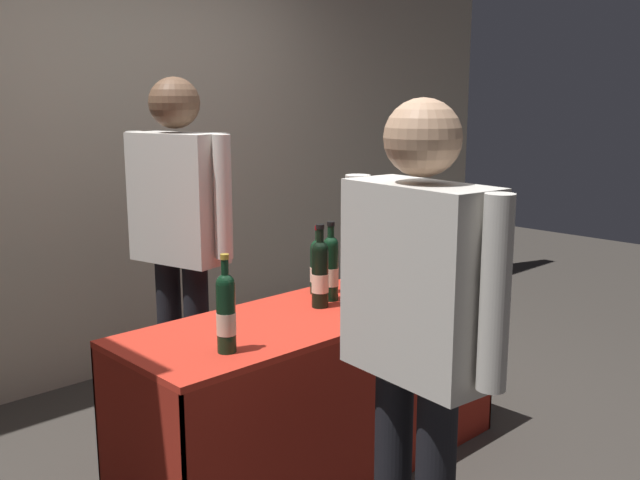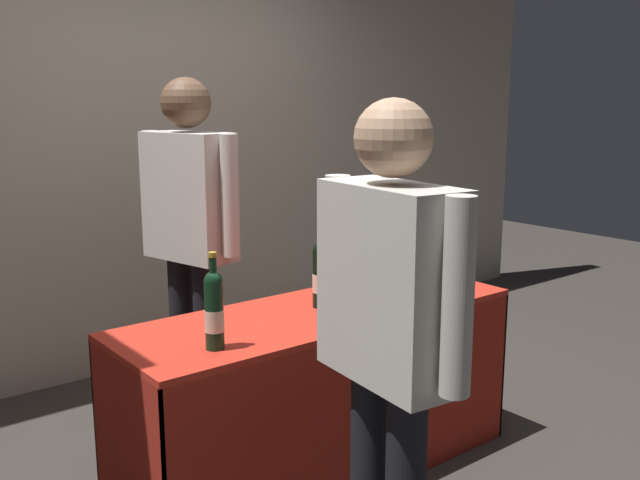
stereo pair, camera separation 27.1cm
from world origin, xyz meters
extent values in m
plane|color=#38332D|center=(0.00, 0.00, 0.00)|extent=(12.00, 12.00, 0.00)
cube|color=#B2A893|center=(0.00, 1.73, 1.55)|extent=(6.89, 0.12, 3.10)
cube|color=red|center=(0.00, 0.00, 0.73)|extent=(1.78, 0.60, 0.02)
cube|color=#A32519|center=(0.00, -0.29, 0.36)|extent=(1.78, 0.01, 0.71)
cube|color=#A32519|center=(0.00, 0.29, 0.36)|extent=(1.78, 0.01, 0.71)
cube|color=#A32519|center=(-0.88, 0.00, 0.36)|extent=(0.01, 0.60, 0.71)
cube|color=#A32519|center=(0.88, 0.00, 0.36)|extent=(0.01, 0.60, 0.71)
cylinder|color=black|center=(0.03, 0.03, 0.86)|extent=(0.07, 0.07, 0.25)
sphere|color=black|center=(0.03, 0.03, 0.99)|extent=(0.07, 0.07, 0.07)
cylinder|color=black|center=(0.03, 0.03, 1.03)|extent=(0.03, 0.03, 0.09)
cylinder|color=black|center=(0.03, 0.03, 1.09)|extent=(0.04, 0.04, 0.02)
cylinder|color=beige|center=(0.03, 0.03, 0.84)|extent=(0.07, 0.07, 0.08)
cylinder|color=black|center=(0.68, 0.07, 0.86)|extent=(0.07, 0.07, 0.24)
sphere|color=black|center=(0.68, 0.07, 0.98)|extent=(0.07, 0.07, 0.07)
cylinder|color=black|center=(0.68, 0.07, 1.02)|extent=(0.03, 0.03, 0.08)
cylinder|color=maroon|center=(0.68, 0.07, 1.07)|extent=(0.03, 0.03, 0.02)
cylinder|color=beige|center=(0.68, 0.07, 0.84)|extent=(0.07, 0.07, 0.08)
cylinder|color=black|center=(-0.59, -0.14, 0.86)|extent=(0.07, 0.07, 0.25)
sphere|color=black|center=(-0.59, -0.14, 0.99)|extent=(0.07, 0.07, 0.07)
cylinder|color=black|center=(-0.59, -0.14, 1.03)|extent=(0.03, 0.03, 0.09)
cylinder|color=#B7932D|center=(-0.59, -0.14, 1.08)|extent=(0.03, 0.03, 0.02)
cylinder|color=beige|center=(-0.59, -0.14, 0.84)|extent=(0.07, 0.07, 0.08)
cylinder|color=black|center=(0.17, 0.19, 0.85)|extent=(0.07, 0.07, 0.21)
sphere|color=black|center=(0.17, 0.19, 0.95)|extent=(0.07, 0.07, 0.07)
cylinder|color=black|center=(0.17, 0.19, 0.99)|extent=(0.03, 0.03, 0.08)
cylinder|color=maroon|center=(0.17, 0.19, 1.04)|extent=(0.03, 0.03, 0.02)
cylinder|color=beige|center=(0.17, 0.19, 0.83)|extent=(0.08, 0.08, 0.07)
cylinder|color=black|center=(0.13, 0.07, 0.87)|extent=(0.07, 0.07, 0.25)
sphere|color=black|center=(0.13, 0.07, 0.99)|extent=(0.07, 0.07, 0.07)
cylinder|color=black|center=(0.13, 0.07, 1.03)|extent=(0.03, 0.03, 0.08)
cylinder|color=black|center=(0.13, 0.07, 1.08)|extent=(0.03, 0.03, 0.02)
cylinder|color=beige|center=(0.13, 0.07, 0.84)|extent=(0.07, 0.07, 0.08)
cylinder|color=#38230F|center=(0.16, -0.13, 0.85)|extent=(0.07, 0.07, 0.22)
sphere|color=#38230F|center=(0.16, -0.13, 0.96)|extent=(0.07, 0.07, 0.07)
cylinder|color=#38230F|center=(0.16, -0.13, 1.00)|extent=(0.03, 0.03, 0.08)
cylinder|color=black|center=(0.16, -0.13, 1.05)|extent=(0.04, 0.04, 0.02)
cylinder|color=beige|center=(0.16, -0.13, 0.83)|extent=(0.08, 0.08, 0.07)
cylinder|color=black|center=(0.56, -0.01, 0.84)|extent=(0.07, 0.07, 0.21)
sphere|color=black|center=(0.56, -0.01, 0.95)|extent=(0.07, 0.07, 0.07)
cylinder|color=black|center=(0.56, -0.01, 0.98)|extent=(0.03, 0.03, 0.07)
cylinder|color=#B7932D|center=(0.56, -0.01, 1.02)|extent=(0.03, 0.03, 0.02)
cylinder|color=beige|center=(0.56, -0.01, 0.83)|extent=(0.07, 0.07, 0.07)
cylinder|color=silver|center=(0.70, -0.04, 0.74)|extent=(0.06, 0.06, 0.00)
cylinder|color=silver|center=(0.70, -0.04, 0.77)|extent=(0.01, 0.01, 0.06)
cone|color=silver|center=(0.70, -0.04, 0.83)|extent=(0.06, 0.06, 0.06)
cylinder|color=silver|center=(0.72, 0.17, 0.74)|extent=(0.06, 0.06, 0.00)
cylinder|color=silver|center=(0.72, 0.17, 0.77)|extent=(0.01, 0.01, 0.06)
cone|color=silver|center=(0.72, 0.17, 0.83)|extent=(0.06, 0.06, 0.06)
cylinder|color=#590C19|center=(0.72, 0.17, 0.81)|extent=(0.03, 0.03, 0.02)
cylinder|color=black|center=(-0.22, 0.84, 0.43)|extent=(0.12, 0.12, 0.85)
cylinder|color=black|center=(-0.18, 0.67, 0.43)|extent=(0.12, 0.12, 0.85)
cube|color=beige|center=(-0.20, 0.75, 1.16)|extent=(0.31, 0.50, 0.61)
sphere|color=brown|center=(-0.20, 0.75, 1.59)|extent=(0.23, 0.23, 0.23)
cylinder|color=beige|center=(-0.26, 1.02, 1.18)|extent=(0.08, 0.08, 0.56)
cylinder|color=beige|center=(-0.13, 0.49, 1.18)|extent=(0.08, 0.08, 0.56)
cube|color=beige|center=(-0.41, -0.84, 1.09)|extent=(0.26, 0.48, 0.57)
sphere|color=tan|center=(-0.41, -0.84, 1.51)|extent=(0.22, 0.22, 0.22)
cylinder|color=beige|center=(-0.44, -1.12, 1.12)|extent=(0.08, 0.08, 0.53)
cylinder|color=beige|center=(-0.38, -0.57, 1.12)|extent=(0.08, 0.08, 0.53)
camera|label=1|loc=(-2.01, -2.09, 1.62)|focal=40.11mm
camera|label=2|loc=(-1.81, -2.27, 1.62)|focal=40.11mm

